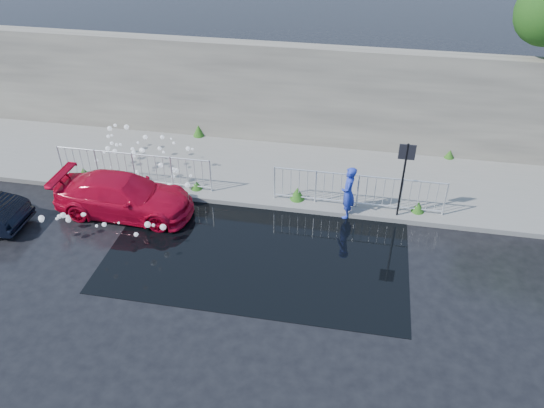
{
  "coord_description": "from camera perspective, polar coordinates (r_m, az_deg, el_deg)",
  "views": [
    {
      "loc": [
        2.91,
        -9.97,
        9.22
      ],
      "look_at": [
        0.72,
        1.77,
        1.0
      ],
      "focal_mm": 35.0,
      "sensor_mm": 36.0,
      "label": 1
    }
  ],
  "objects": [
    {
      "name": "railing_right",
      "position": [
        15.8,
        9.22,
        1.54
      ],
      "size": [
        5.05,
        0.05,
        1.1
      ],
      "color": "silver",
      "rests_on": "pavement"
    },
    {
      "name": "ground",
      "position": [
        13.89,
        -4.29,
        -7.19
      ],
      "size": [
        90.0,
        90.0,
        0.0
      ],
      "primitive_type": "plane",
      "color": "black",
      "rests_on": "ground"
    },
    {
      "name": "person",
      "position": [
        15.46,
        8.2,
        1.21
      ],
      "size": [
        0.4,
        0.61,
        1.64
      ],
      "primitive_type": "imported",
      "rotation": [
        0.0,
        0.0,
        -1.59
      ],
      "color": "#2336B2",
      "rests_on": "ground"
    },
    {
      "name": "water_spray",
      "position": [
        17.06,
        -14.8,
        3.4
      ],
      "size": [
        3.56,
        5.57,
        1.08
      ],
      "color": "white",
      "rests_on": "ground"
    },
    {
      "name": "pavement",
      "position": [
        17.78,
        -0.38,
        3.58
      ],
      "size": [
        30.0,
        4.0,
        0.15
      ],
      "primitive_type": "cube",
      "color": "slate",
      "rests_on": "ground"
    },
    {
      "name": "weeds",
      "position": [
        17.34,
        -1.52,
        3.69
      ],
      "size": [
        12.17,
        3.93,
        0.43
      ],
      "color": "#245015",
      "rests_on": "pavement"
    },
    {
      "name": "puddle",
      "position": [
        14.53,
        -1.41,
        -4.84
      ],
      "size": [
        8.0,
        5.0,
        0.01
      ],
      "primitive_type": "cube",
      "color": "black",
      "rests_on": "ground"
    },
    {
      "name": "railing_left",
      "position": [
        17.24,
        -14.65,
        3.83
      ],
      "size": [
        5.05,
        0.05,
        1.1
      ],
      "color": "silver",
      "rests_on": "pavement"
    },
    {
      "name": "curb",
      "position": [
        16.13,
        -1.71,
        0.0
      ],
      "size": [
        30.0,
        0.25,
        0.16
      ],
      "primitive_type": "cube",
      "color": "slate",
      "rests_on": "ground"
    },
    {
      "name": "retaining_wall",
      "position": [
        18.89,
        0.89,
        11.73
      ],
      "size": [
        30.0,
        0.6,
        3.5
      ],
      "primitive_type": "cube",
      "color": "#5C564E",
      "rests_on": "pavement"
    },
    {
      "name": "red_car",
      "position": [
        16.16,
        -15.62,
        0.84
      ],
      "size": [
        4.11,
        1.72,
        1.19
      ],
      "primitive_type": "imported",
      "rotation": [
        0.0,
        0.0,
        1.56
      ],
      "color": "#B40722",
      "rests_on": "ground"
    },
    {
      "name": "sign_post",
      "position": [
        15.12,
        14.05,
        3.69
      ],
      "size": [
        0.45,
        0.06,
        2.5
      ],
      "color": "black",
      "rests_on": "ground"
    }
  ]
}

